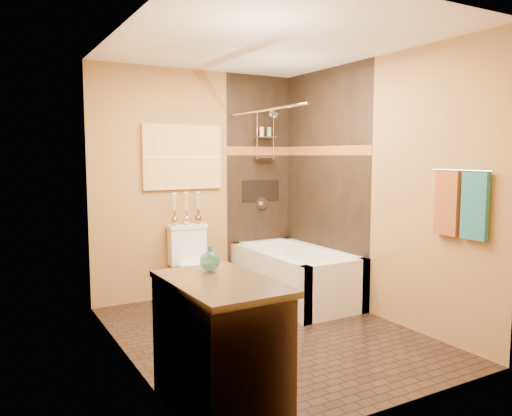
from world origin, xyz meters
TOP-DOWN VIEW (x-y plane):
  - floor at (0.00, 0.00)m, footprint 3.00×3.00m
  - wall_left at (-1.20, 0.00)m, footprint 0.02×3.00m
  - wall_right at (1.20, 0.00)m, footprint 0.02×3.00m
  - wall_back at (0.00, 1.50)m, footprint 2.40×0.02m
  - wall_front at (0.00, -1.50)m, footprint 2.40×0.02m
  - ceiling at (0.00, 0.00)m, footprint 3.00×3.00m
  - alcove_tile_back at (0.78, 1.49)m, footprint 0.85×0.01m
  - alcove_tile_right at (1.19, 0.75)m, footprint 0.01×1.50m
  - mosaic_band_back at (0.78, 1.48)m, footprint 0.85×0.01m
  - mosaic_band_right at (1.18, 0.75)m, footprint 0.01×1.50m
  - alcove_niche at (0.80, 1.48)m, footprint 0.50×0.01m
  - shower_fixtures at (0.80, 1.38)m, footprint 0.24×0.33m
  - curtain_rod at (0.40, 0.75)m, footprint 0.03×1.55m
  - towel_bar at (1.15, -1.05)m, footprint 0.02×0.55m
  - towel_teal at (1.16, -1.18)m, footprint 0.05×0.22m
  - towel_rust at (1.16, -0.92)m, footprint 0.05×0.22m
  - sunset_painting at (-0.19, 1.48)m, footprint 0.90×0.04m
  - vanity_mirror at (-1.19, -1.00)m, footprint 0.01×1.00m
  - bathtub at (0.80, 0.75)m, footprint 0.80×1.50m
  - toilet at (-0.19, 1.21)m, footprint 0.43×0.62m
  - vanity at (-0.92, -1.00)m, footprint 0.59×0.94m
  - teal_bottle at (-0.87, -0.76)m, footprint 0.17×0.17m
  - bud_vases at (-0.19, 1.39)m, footprint 0.35×0.07m

SIDE VIEW (x-z plane):
  - floor at x=0.00m, z-range 0.00..0.00m
  - bathtub at x=0.80m, z-range -0.05..0.50m
  - vanity at x=-0.92m, z-range 0.00..0.82m
  - toilet at x=-0.19m, z-range 0.00..0.82m
  - teal_bottle at x=-0.87m, z-range 0.80..1.01m
  - bud_vases at x=-0.19m, z-range 0.84..1.18m
  - alcove_niche at x=0.80m, z-range 1.02..1.27m
  - towel_teal at x=1.16m, z-range 0.92..1.44m
  - towel_rust at x=1.16m, z-range 0.92..1.44m
  - wall_left at x=-1.20m, z-range 0.00..2.50m
  - wall_right at x=1.20m, z-range 0.00..2.50m
  - wall_back at x=0.00m, z-range 0.00..2.50m
  - wall_front at x=0.00m, z-range 0.00..2.50m
  - alcove_tile_back at x=0.78m, z-range 0.00..2.50m
  - alcove_tile_right at x=1.19m, z-range 0.00..2.50m
  - towel_bar at x=1.15m, z-range 1.44..1.46m
  - vanity_mirror at x=-1.19m, z-range 1.05..1.95m
  - sunset_painting at x=-0.19m, z-range 1.20..1.90m
  - mosaic_band_back at x=0.78m, z-range 1.57..1.67m
  - mosaic_band_right at x=1.18m, z-range 1.57..1.67m
  - shower_fixtures at x=0.80m, z-range 1.08..2.25m
  - curtain_rod at x=0.40m, z-range 2.01..2.03m
  - ceiling at x=0.00m, z-range 2.50..2.50m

